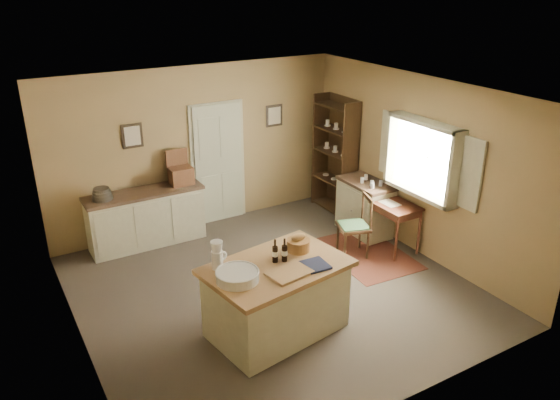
{
  "coord_description": "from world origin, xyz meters",
  "views": [
    {
      "loc": [
        -3.17,
        -5.61,
        4.05
      ],
      "look_at": [
        0.31,
        0.33,
        1.15
      ],
      "focal_mm": 35.0,
      "sensor_mm": 36.0,
      "label": 1
    }
  ],
  "objects_px": {
    "sideboard": "(147,216)",
    "shelving_unit": "(337,155)",
    "writing_desk": "(392,209)",
    "right_cabinet": "(365,207)",
    "work_island": "(276,297)",
    "desk_chair": "(353,227)"
  },
  "relations": [
    {
      "from": "work_island",
      "to": "right_cabinet",
      "type": "xyz_separation_m",
      "value": [
        2.63,
        1.62,
        -0.02
      ]
    },
    {
      "from": "sideboard",
      "to": "shelving_unit",
      "type": "xyz_separation_m",
      "value": [
        3.39,
        -0.37,
        0.55
      ]
    },
    {
      "from": "work_island",
      "to": "right_cabinet",
      "type": "distance_m",
      "value": 3.09
    },
    {
      "from": "sideboard",
      "to": "shelving_unit",
      "type": "height_order",
      "value": "shelving_unit"
    },
    {
      "from": "sideboard",
      "to": "writing_desk",
      "type": "height_order",
      "value": "sideboard"
    },
    {
      "from": "desk_chair",
      "to": "sideboard",
      "type": "bearing_deg",
      "value": 161.51
    },
    {
      "from": "work_island",
      "to": "shelving_unit",
      "type": "bearing_deg",
      "value": 34.95
    },
    {
      "from": "work_island",
      "to": "desk_chair",
      "type": "distance_m",
      "value": 2.25
    },
    {
      "from": "sideboard",
      "to": "shelving_unit",
      "type": "distance_m",
      "value": 3.45
    },
    {
      "from": "sideboard",
      "to": "shelving_unit",
      "type": "relative_size",
      "value": 0.88
    },
    {
      "from": "sideboard",
      "to": "right_cabinet",
      "type": "bearing_deg",
      "value": -23.54
    },
    {
      "from": "sideboard",
      "to": "writing_desk",
      "type": "bearing_deg",
      "value": -32.33
    },
    {
      "from": "desk_chair",
      "to": "right_cabinet",
      "type": "xyz_separation_m",
      "value": [
        0.65,
        0.54,
        -0.02
      ]
    },
    {
      "from": "writing_desk",
      "to": "sideboard",
      "type": "bearing_deg",
      "value": 147.67
    },
    {
      "from": "work_island",
      "to": "desk_chair",
      "type": "bearing_deg",
      "value": 19.96
    },
    {
      "from": "work_island",
      "to": "writing_desk",
      "type": "distance_m",
      "value": 2.81
    },
    {
      "from": "sideboard",
      "to": "writing_desk",
      "type": "xyz_separation_m",
      "value": [
        3.24,
        -2.05,
        0.19
      ]
    },
    {
      "from": "shelving_unit",
      "to": "sideboard",
      "type": "bearing_deg",
      "value": 173.7
    },
    {
      "from": "sideboard",
      "to": "writing_desk",
      "type": "relative_size",
      "value": 2.1
    },
    {
      "from": "sideboard",
      "to": "right_cabinet",
      "type": "relative_size",
      "value": 1.84
    },
    {
      "from": "sideboard",
      "to": "shelving_unit",
      "type": "bearing_deg",
      "value": -6.3
    },
    {
      "from": "writing_desk",
      "to": "shelving_unit",
      "type": "bearing_deg",
      "value": 84.75
    }
  ]
}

